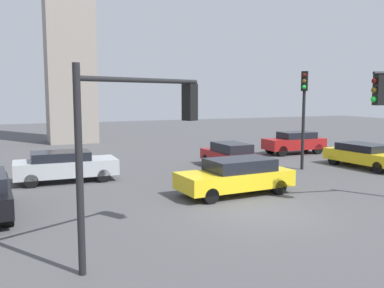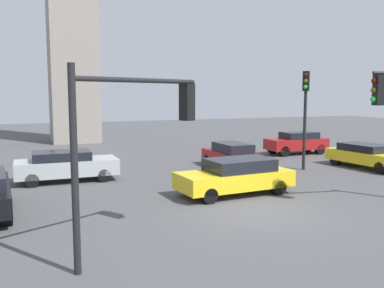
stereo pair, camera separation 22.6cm
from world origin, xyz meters
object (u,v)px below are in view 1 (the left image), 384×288
(car_3, at_px, (236,176))
(car_6, at_px, (65,165))
(car_1, at_px, (365,155))
(traffic_light_0, at_px, (144,122))
(car_4, at_px, (230,155))
(traffic_light_2, at_px, (304,101))
(car_5, at_px, (295,142))

(car_3, relative_size, car_6, 1.04)
(car_1, distance_m, car_3, 9.66)
(traffic_light_0, xyz_separation_m, car_4, (7.58, 9.63, -2.54))
(car_1, bearing_deg, car_3, -79.44)
(traffic_light_0, distance_m, car_3, 7.13)
(car_6, bearing_deg, traffic_light_2, -7.47)
(car_4, xyz_separation_m, car_5, (6.46, 3.11, 0.06))
(car_3, bearing_deg, car_5, -140.99)
(car_3, bearing_deg, car_6, -44.86)
(car_1, bearing_deg, traffic_light_0, -69.07)
(car_3, height_order, car_6, car_3)
(car_5, distance_m, car_6, 15.25)
(traffic_light_0, bearing_deg, car_1, -0.33)
(car_5, relative_size, car_6, 0.91)
(car_1, xyz_separation_m, car_5, (-0.28, 5.75, 0.09))
(traffic_light_0, relative_size, car_3, 0.99)
(traffic_light_0, distance_m, car_5, 19.12)
(traffic_light_2, xyz_separation_m, car_1, (3.46, -0.85, -2.85))
(traffic_light_2, relative_size, car_4, 1.27)
(traffic_light_0, xyz_separation_m, traffic_light_2, (10.87, 7.84, 0.29))
(traffic_light_2, relative_size, car_5, 1.25)
(traffic_light_2, xyz_separation_m, car_6, (-11.74, 1.69, -2.81))
(car_4, bearing_deg, car_6, 89.61)
(traffic_light_2, distance_m, car_6, 12.19)
(car_3, xyz_separation_m, car_4, (2.56, 5.24, -0.02))
(car_5, bearing_deg, car_1, 93.91)
(traffic_light_0, distance_m, car_4, 12.52)
(traffic_light_0, height_order, car_1, traffic_light_0)
(traffic_light_2, xyz_separation_m, car_3, (-5.85, -3.45, -2.81))
(car_3, distance_m, car_4, 5.83)
(car_1, relative_size, car_5, 1.10)
(traffic_light_0, height_order, car_6, traffic_light_0)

